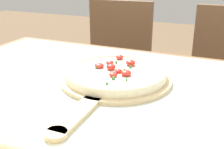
# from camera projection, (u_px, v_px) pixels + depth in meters

# --- Properties ---
(dining_table) EXTENTS (1.22, 0.96, 0.76)m
(dining_table) POSITION_uv_depth(u_px,v_px,m) (93.00, 132.00, 0.80)
(dining_table) COLOR brown
(dining_table) RESTS_ON ground_plane
(towel_cloth) EXTENTS (1.14, 0.88, 0.00)m
(towel_cloth) POSITION_uv_depth(u_px,v_px,m) (92.00, 96.00, 0.76)
(towel_cloth) COLOR silver
(towel_cloth) RESTS_ON dining_table
(pizza_peel) EXTENTS (0.34, 0.52, 0.01)m
(pizza_peel) POSITION_uv_depth(u_px,v_px,m) (113.00, 81.00, 0.84)
(pizza_peel) COLOR #D6B784
(pizza_peel) RESTS_ON towel_cloth
(pizza) EXTENTS (0.31, 0.31, 0.04)m
(pizza) POSITION_uv_depth(u_px,v_px,m) (116.00, 73.00, 0.85)
(pizza) COLOR beige
(pizza) RESTS_ON pizza_peel
(chair_left) EXTENTS (0.43, 0.43, 0.90)m
(chair_left) POSITION_uv_depth(u_px,v_px,m) (116.00, 67.00, 1.67)
(chair_left) COLOR brown
(chair_left) RESTS_ON ground_plane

